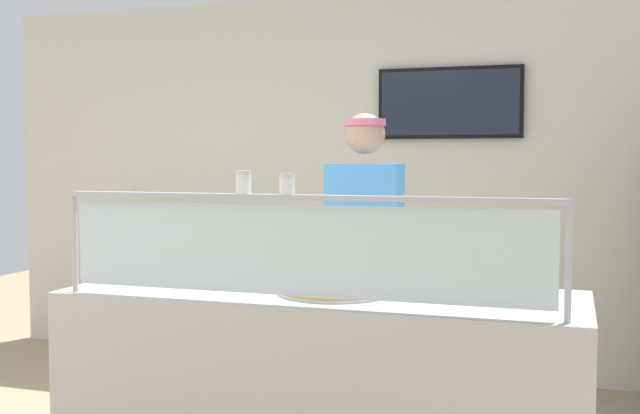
% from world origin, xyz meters
% --- Properties ---
extents(shop_rear_unit, '(6.64, 0.13, 2.70)m').
position_xyz_m(shop_rear_unit, '(1.12, 2.63, 1.36)').
color(shop_rear_unit, silver).
rests_on(shop_rear_unit, ground).
extents(serving_counter, '(2.24, 0.78, 0.95)m').
position_xyz_m(serving_counter, '(1.12, 0.39, 0.47)').
color(serving_counter, '#BCB7B2').
rests_on(serving_counter, ground).
extents(sneeze_guard, '(2.06, 0.06, 0.44)m').
position_xyz_m(sneeze_guard, '(1.12, 0.06, 1.23)').
color(sneeze_guard, '#B2B5BC').
rests_on(sneeze_guard, serving_counter).
extents(pizza_tray, '(0.49, 0.49, 0.04)m').
position_xyz_m(pizza_tray, '(1.19, 0.36, 0.97)').
color(pizza_tray, '#9EA0A8').
rests_on(pizza_tray, serving_counter).
extents(pizza_server, '(0.13, 0.29, 0.01)m').
position_xyz_m(pizza_server, '(1.14, 0.34, 0.99)').
color(pizza_server, '#ADAFB7').
rests_on(pizza_server, pizza_tray).
extents(parmesan_shaker, '(0.06, 0.06, 0.09)m').
position_xyz_m(parmesan_shaker, '(0.90, 0.06, 1.43)').
color(parmesan_shaker, white).
rests_on(parmesan_shaker, sneeze_guard).
extents(pepper_flake_shaker, '(0.06, 0.06, 0.08)m').
position_xyz_m(pepper_flake_shaker, '(1.08, 0.06, 1.42)').
color(pepper_flake_shaker, white).
rests_on(pepper_flake_shaker, sneeze_guard).
extents(worker_figure, '(0.41, 0.50, 1.76)m').
position_xyz_m(worker_figure, '(1.13, 1.09, 1.01)').
color(worker_figure, '#23232D').
rests_on(worker_figure, ground).
extents(prep_shelf, '(0.70, 0.55, 0.91)m').
position_xyz_m(prep_shelf, '(-0.74, 2.14, 0.45)').
color(prep_shelf, '#B7BABF').
rests_on(prep_shelf, ground).
extents(pizza_box_stack, '(0.46, 0.44, 0.13)m').
position_xyz_m(pizza_box_stack, '(-0.74, 2.14, 0.97)').
color(pizza_box_stack, silver).
rests_on(pizza_box_stack, prep_shelf).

